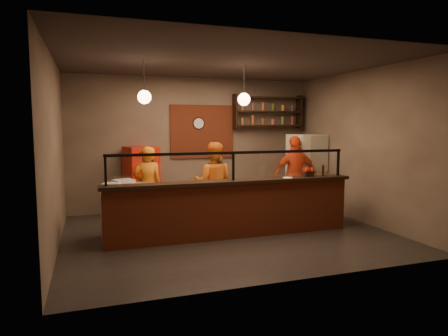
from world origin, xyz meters
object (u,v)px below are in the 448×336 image
object	(u,v)px
wall_clock	(198,123)
cook_left	(148,186)
pepper_mill	(323,171)
pizza_dough	(223,185)
cook_right	(295,175)
cook_mid	(213,183)
condiment_caddy	(308,174)
fridge	(306,172)
red_cooler	(141,181)

from	to	relation	value
wall_clock	cook_left	bearing A→B (deg)	-137.19
cook_left	pepper_mill	distance (m)	3.53
wall_clock	pizza_dough	size ratio (longest dim) A/B	0.63
cook_right	cook_mid	bearing A→B (deg)	10.39
condiment_caddy	pepper_mill	bearing A→B (deg)	-16.17
cook_left	fridge	bearing A→B (deg)	-177.21
cook_right	red_cooler	xyz separation A→B (m)	(-3.40, 1.04, -0.12)
fridge	condiment_caddy	bearing A→B (deg)	-125.71
cook_mid	cook_right	xyz separation A→B (m)	(2.07, 0.24, 0.05)
wall_clock	fridge	world-z (taller)	wall_clock
fridge	pizza_dough	distance (m)	2.96
cook_mid	cook_right	world-z (taller)	cook_right
cook_mid	condiment_caddy	world-z (taller)	cook_mid
pizza_dough	pepper_mill	xyz separation A→B (m)	(1.88, -0.52, 0.26)
cook_mid	pepper_mill	size ratio (longest dim) A/B	7.83
cook_left	pizza_dough	world-z (taller)	cook_left
condiment_caddy	fridge	bearing A→B (deg)	60.29
cook_right	condiment_caddy	size ratio (longest dim) A/B	9.48
cook_left	pizza_dough	size ratio (longest dim) A/B	3.40
cook_right	pizza_dough	world-z (taller)	cook_right
pepper_mill	cook_right	bearing A→B (deg)	82.17
wall_clock	cook_left	xyz separation A→B (m)	(-1.45, -1.34, -1.29)
pepper_mill	fridge	bearing A→B (deg)	68.42
cook_mid	condiment_caddy	distance (m)	1.96
wall_clock	condiment_caddy	distance (m)	3.24
cook_left	pepper_mill	bearing A→B (deg)	152.01
pizza_dough	red_cooler	bearing A→B (deg)	123.85
condiment_caddy	cook_mid	bearing A→B (deg)	144.67
cook_left	cook_right	distance (m)	3.40
cook_mid	red_cooler	size ratio (longest dim) A/B	1.09
wall_clock	red_cooler	distance (m)	1.98
cook_mid	pizza_dough	size ratio (longest dim) A/B	3.56
pizza_dough	pepper_mill	world-z (taller)	pepper_mill
wall_clock	cook_left	distance (m)	2.36
cook_right	pepper_mill	bearing A→B (deg)	85.93
cook_left	wall_clock	bearing A→B (deg)	-140.71
condiment_caddy	pepper_mill	world-z (taller)	pepper_mill
fridge	pizza_dough	bearing A→B (deg)	-158.40
cook_mid	red_cooler	distance (m)	1.85
cook_left	fridge	xyz separation A→B (m)	(3.95, 0.44, 0.10)
pizza_dough	pepper_mill	bearing A→B (deg)	-15.47
cook_mid	pepper_mill	bearing A→B (deg)	169.65
red_cooler	pizza_dough	bearing A→B (deg)	-71.78
cook_mid	red_cooler	world-z (taller)	cook_mid
fridge	pizza_dough	world-z (taller)	fridge
cook_left	fridge	world-z (taller)	fridge
cook_right	pizza_dough	bearing A→B (deg)	27.77
cook_left	condiment_caddy	world-z (taller)	cook_left
wall_clock	pizza_dough	distance (m)	2.58
red_cooler	pepper_mill	size ratio (longest dim) A/B	7.21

